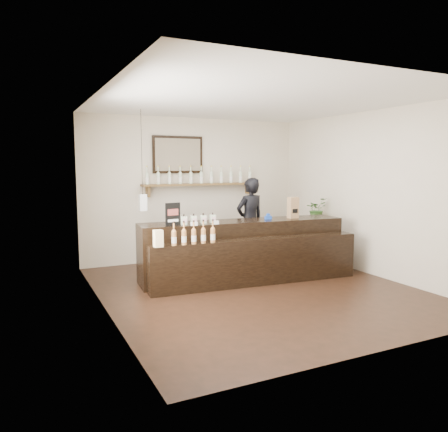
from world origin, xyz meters
name	(u,v)px	position (x,y,z in m)	size (l,w,h in m)	color
ground	(256,289)	(0.00, 0.00, 0.00)	(5.00, 5.00, 0.00)	black
room_shell	(257,177)	(0.00, 0.00, 1.70)	(5.00, 5.00, 5.00)	beige
back_wall_decor	(189,171)	(-0.15, 2.37, 1.76)	(2.66, 0.96, 1.69)	brown
counter	(246,252)	(0.14, 0.57, 0.45)	(3.50, 1.21, 1.13)	black
promo_sign	(173,214)	(-1.09, 0.65, 1.14)	(0.25, 0.05, 0.35)	black
paper_bag	(293,208)	(1.08, 0.61, 1.15)	(0.17, 0.13, 0.36)	#9B7B4B
tape_dispenser	(268,217)	(0.61, 0.66, 1.01)	(0.12, 0.05, 0.10)	blue
side_cabinet	(316,241)	(2.00, 1.15, 0.41)	(0.51, 0.63, 0.81)	brown
potted_plant	(316,209)	(2.00, 1.15, 1.03)	(0.40, 0.34, 0.44)	#345F26
shopkeeper	(250,216)	(0.75, 1.55, 0.93)	(0.68, 0.45, 1.86)	black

